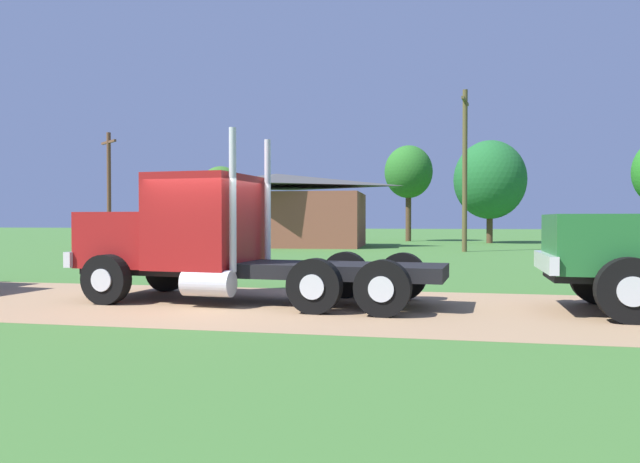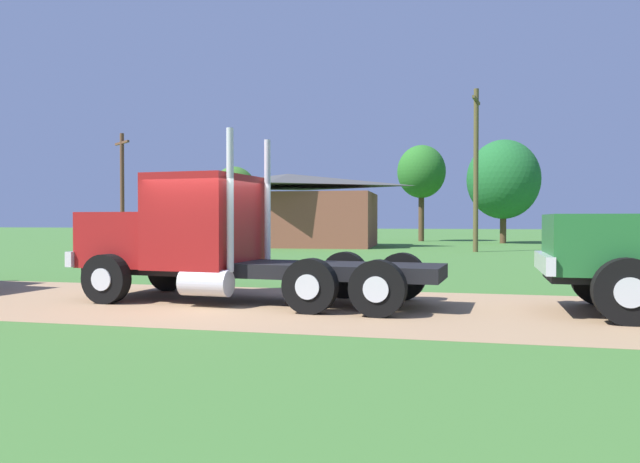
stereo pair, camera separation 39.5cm
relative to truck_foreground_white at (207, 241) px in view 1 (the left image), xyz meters
The scene contains 9 objects.
ground_plane 1.40m from the truck_foreground_white, 51.16° to the right, with size 200.00×200.00×0.00m, color #3F702F.
dirt_track 1.39m from the truck_foreground_white, 51.16° to the right, with size 120.00×5.76×0.01m, color #A27E5A.
truck_foreground_white is the anchor object (origin of this frame).
shed_building 26.07m from the truck_foreground_white, 102.47° to the left, with size 11.76×7.43×4.62m.
utility_pole_near 27.94m from the truck_foreground_white, 124.70° to the left, with size 1.80×1.49×7.17m.
utility_pole_far 22.08m from the truck_foreground_white, 74.29° to the left, with size 0.45×2.20×8.54m.
tree_left 38.72m from the truck_foreground_white, 110.41° to the left, with size 3.77×3.77×6.14m.
tree_mid 36.50m from the truck_foreground_white, 86.75° to the left, with size 3.75×3.75×7.50m.
tree_right 34.50m from the truck_foreground_white, 76.48° to the left, with size 5.13×5.13×7.38m.
Camera 1 is at (4.58, -11.70, 1.71)m, focal length 34.37 mm.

